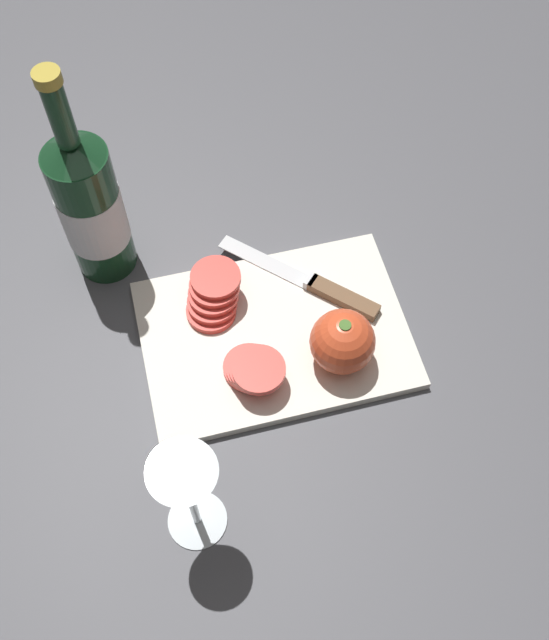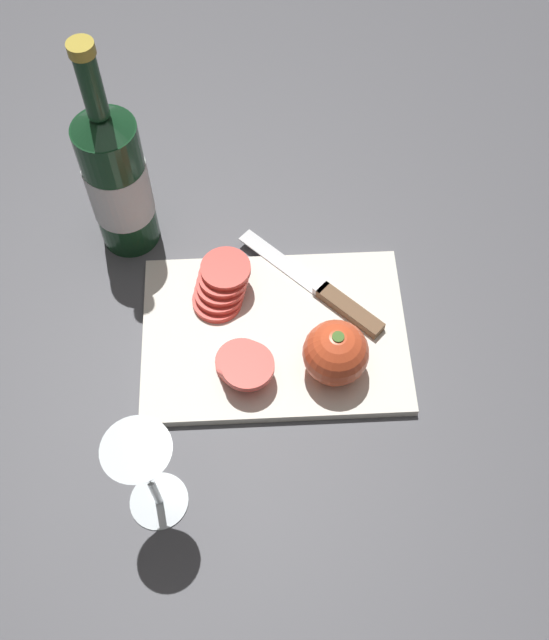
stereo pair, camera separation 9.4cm
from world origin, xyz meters
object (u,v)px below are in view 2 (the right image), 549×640
whole_tomato (336,353)px  knife (336,300)px  tomato_slice_stack_far (244,364)px  wine_glass (144,468)px  tomato_slice_stack_near (221,285)px  wine_bottle (117,180)px

whole_tomato → knife: size_ratio=0.44×
whole_tomato → tomato_slice_stack_far: (0.11, -0.00, -0.02)m
knife → whole_tomato: bearing=127.8°
wine_glass → knife: size_ratio=0.92×
wine_glass → whole_tomato: bearing=-144.1°
knife → tomato_slice_stack_far: tomato_slice_stack_far is taller
tomato_slice_stack_near → tomato_slice_stack_far: (-0.03, 0.12, -0.00)m
whole_tomato → knife: 0.10m
whole_tomato → knife: bearing=-96.9°
wine_glass → tomato_slice_stack_far: size_ratio=2.01×
knife → tomato_slice_stack_far: size_ratio=2.19×
wine_bottle → knife: size_ratio=1.78×
wine_bottle → whole_tomato: bearing=139.0°
wine_bottle → tomato_slice_stack_near: (-0.13, 0.12, -0.08)m
wine_bottle → tomato_slice_stack_far: wine_bottle is taller
wine_glass → whole_tomato: wine_glass is taller
tomato_slice_stack_far → wine_glass: bearing=56.4°
tomato_slice_stack_near → wine_bottle: bearing=-42.0°
whole_tomato → tomato_slice_stack_far: size_ratio=0.97×
wine_bottle → tomato_slice_stack_far: bearing=123.9°
wine_glass → knife: bearing=-132.0°
knife → tomato_slice_stack_near: size_ratio=2.06×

